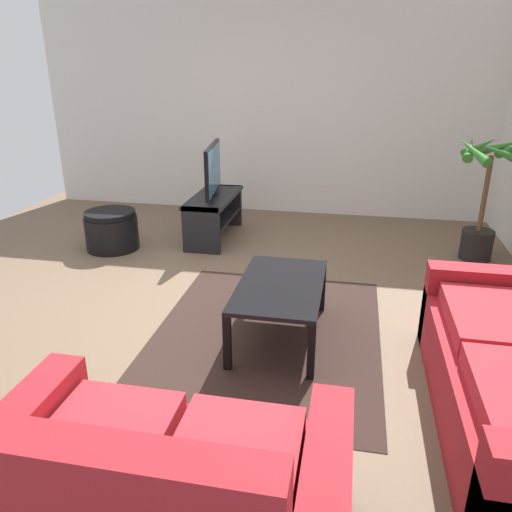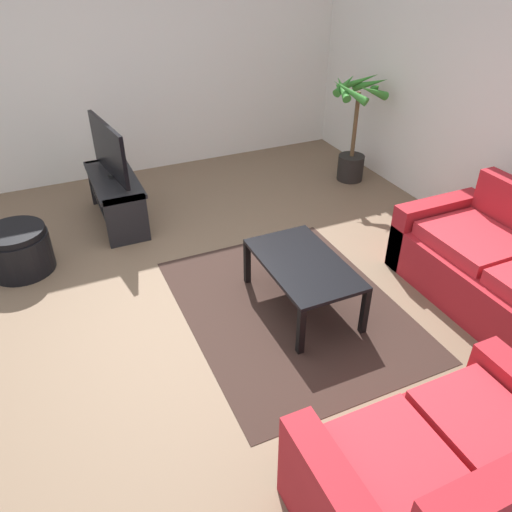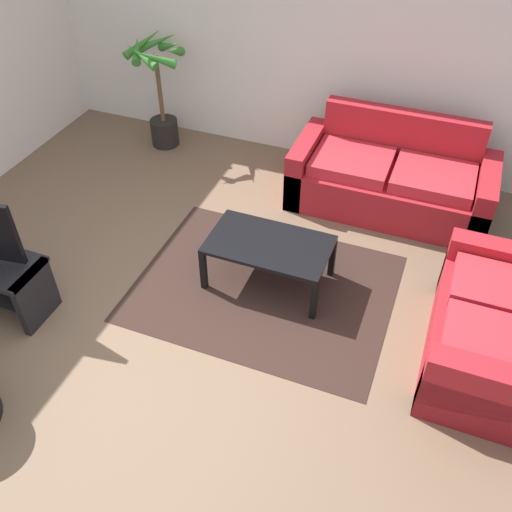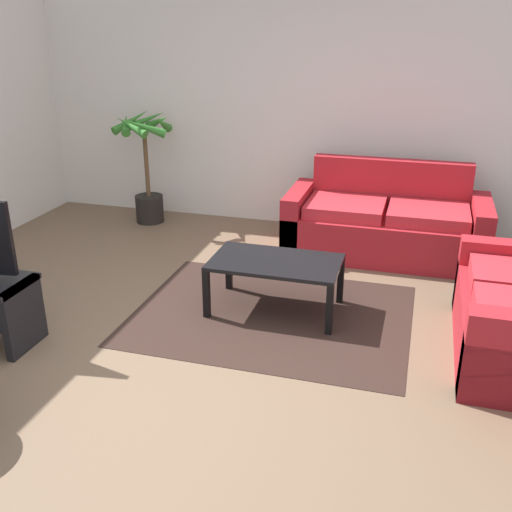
# 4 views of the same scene
# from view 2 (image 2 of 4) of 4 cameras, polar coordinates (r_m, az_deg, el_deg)

# --- Properties ---
(ground_plane) EXTENTS (6.60, 6.60, 0.00)m
(ground_plane) POSITION_cam_2_polar(r_m,az_deg,el_deg) (4.32, -6.40, -5.22)
(ground_plane) COLOR brown
(wall_back) EXTENTS (6.00, 0.06, 2.70)m
(wall_back) POSITION_cam_2_polar(r_m,az_deg,el_deg) (5.29, 26.23, 15.51)
(wall_back) COLOR silver
(wall_back) RESTS_ON ground
(wall_left) EXTENTS (0.06, 6.00, 2.70)m
(wall_left) POSITION_cam_2_polar(r_m,az_deg,el_deg) (6.47, -16.44, 20.23)
(wall_left) COLOR silver
(wall_left) RESTS_ON ground
(couch_loveseat) EXTENTS (0.90, 1.46, 0.90)m
(couch_loveseat) POSITION_cam_2_polar(r_m,az_deg,el_deg) (2.99, 20.85, -22.74)
(couch_loveseat) COLOR maroon
(couch_loveseat) RESTS_ON ground
(tv_stand) EXTENTS (1.10, 0.45, 0.51)m
(tv_stand) POSITION_cam_2_polar(r_m,az_deg,el_deg) (5.54, -15.67, 6.93)
(tv_stand) COLOR black
(tv_stand) RESTS_ON ground
(tv) EXTENTS (0.96, 0.17, 0.58)m
(tv) POSITION_cam_2_polar(r_m,az_deg,el_deg) (5.35, -16.42, 11.57)
(tv) COLOR black
(tv) RESTS_ON tv_stand
(coffee_table) EXTENTS (1.04, 0.61, 0.44)m
(coffee_table) POSITION_cam_2_polar(r_m,az_deg,el_deg) (4.06, 5.38, -1.31)
(coffee_table) COLOR black
(coffee_table) RESTS_ON ground
(area_rug) EXTENTS (2.20, 1.70, 0.01)m
(area_rug) POSITION_cam_2_polar(r_m,az_deg,el_deg) (4.24, 3.92, -5.86)
(area_rug) COLOR black
(area_rug) RESTS_ON ground
(potted_palm) EXTENTS (0.72, 0.72, 1.28)m
(potted_palm) POSITION_cam_2_polar(r_m,az_deg,el_deg) (6.33, 11.16, 13.87)
(potted_palm) COLOR black
(potted_palm) RESTS_ON ground
(ottoman) EXTENTS (0.57, 0.57, 0.43)m
(ottoman) POSITION_cam_2_polar(r_m,az_deg,el_deg) (5.06, -25.39, 0.59)
(ottoman) COLOR black
(ottoman) RESTS_ON ground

